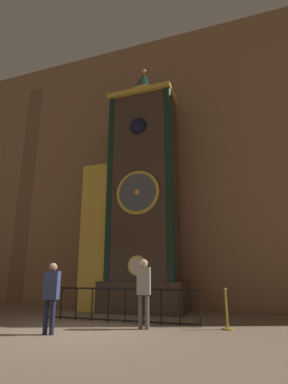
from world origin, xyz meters
TOP-DOWN VIEW (x-y plane):
  - ground_plane at (0.00, 0.00)m, footprint 28.00×28.00m
  - cathedral_back_wall at (-0.09, 5.73)m, footprint 24.00×0.32m
  - clock_tower at (0.09, 4.30)m, footprint 4.08×1.80m
  - railing_fence at (0.42, 1.90)m, footprint 4.89×0.05m
  - visitor_near at (-0.31, -0.27)m, footprint 0.38×0.29m
  - visitor_far at (1.53, 1.12)m, footprint 0.37×0.28m
  - stanchion_post at (3.54, 1.76)m, footprint 0.28×0.28m

SIDE VIEW (x-z plane):
  - ground_plane at x=0.00m, z-range 0.00..0.00m
  - stanchion_post at x=3.54m, z-range -0.18..0.82m
  - railing_fence at x=0.42m, z-range 0.05..1.00m
  - visitor_near at x=-0.31m, z-range 0.16..1.76m
  - visitor_far at x=1.53m, z-range 0.18..1.91m
  - clock_tower at x=0.09m, z-range -0.85..9.43m
  - cathedral_back_wall at x=-0.09m, z-range -0.01..12.88m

